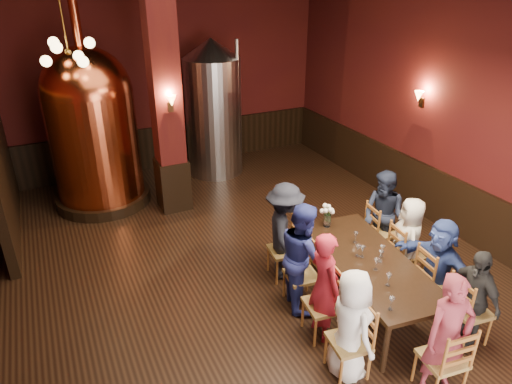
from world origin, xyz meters
name	(u,v)px	position (x,y,z in m)	size (l,w,h in m)	color
room	(244,140)	(0.00, 0.00, 2.25)	(10.00, 10.02, 4.50)	black
wainscot_right	(442,199)	(3.96, 0.00, 0.50)	(0.08, 9.90, 1.00)	black
wainscot_back	(159,147)	(0.00, 4.96, 0.50)	(7.90, 0.08, 1.00)	black
column	(165,96)	(-0.30, 2.80, 2.25)	(0.58, 0.58, 4.50)	#47130F
partition	(0,169)	(-3.20, 3.20, 1.20)	(0.22, 3.50, 2.40)	black
pendant_cluster	(68,52)	(-1.80, 2.90, 3.10)	(0.90, 0.90, 1.70)	#A57226
sconce_wall	(422,98)	(3.90, 0.80, 2.20)	(0.20, 0.20, 0.36)	black
sconce_column	(170,102)	(-0.30, 2.50, 2.20)	(0.20, 0.20, 0.36)	black
dining_table	(370,263)	(1.28, -1.28, 0.69)	(1.29, 2.50, 0.75)	black
chair_0	(349,341)	(0.31, -2.16, 0.46)	(0.46, 0.46, 0.92)	brown
person_0	(351,325)	(0.31, -2.16, 0.70)	(0.69, 0.45, 1.40)	white
chair_1	(323,305)	(0.39, -1.50, 0.46)	(0.46, 0.46, 0.92)	brown
person_1	(324,286)	(0.39, -1.50, 0.75)	(0.55, 0.36, 1.51)	#AD1D2F
chair_2	(302,275)	(0.47, -0.84, 0.46)	(0.46, 0.46, 0.92)	brown
person_2	(303,256)	(0.47, -0.84, 0.78)	(0.76, 0.38, 1.57)	navy
chair_3	(284,250)	(0.56, -0.18, 0.46)	(0.46, 0.46, 0.92)	brown
person_3	(284,232)	(0.56, -0.18, 0.78)	(1.00, 0.58, 1.55)	black
chair_4	(470,310)	(2.00, -2.37, 0.46)	(0.46, 0.46, 0.92)	brown
person_4	(473,297)	(2.00, -2.37, 0.66)	(0.78, 0.32, 1.33)	black
chair_5	(435,279)	(2.08, -1.71, 0.46)	(0.46, 0.46, 0.92)	brown
person_5	(437,265)	(2.08, -1.71, 0.69)	(1.28, 0.41, 1.38)	#2E438A
chair_6	(406,253)	(2.16, -1.05, 0.46)	(0.46, 0.46, 0.92)	brown
person_6	(408,241)	(2.16, -1.05, 0.68)	(0.67, 0.43, 1.37)	beige
chair_7	(381,232)	(2.24, -0.39, 0.46)	(0.46, 0.46, 0.92)	brown
person_7	(383,216)	(2.24, -0.39, 0.75)	(0.73, 0.36, 1.50)	#1C2439
chair_8	(443,358)	(1.09, -2.81, 0.46)	(0.46, 0.46, 0.92)	brown
person_8	(448,337)	(1.09, -2.81, 0.76)	(0.56, 0.37, 1.53)	maroon
copper_kettle	(93,127)	(-1.54, 3.64, 1.60)	(2.13, 2.13, 4.38)	black
steel_vessel	(213,108)	(1.10, 4.14, 1.51)	(1.41, 1.41, 3.02)	#B2B2B7
rose_vase	(328,212)	(1.25, -0.27, 0.99)	(0.22, 0.22, 0.37)	white
wine_glass_0	(355,237)	(1.35, -0.84, 0.83)	(0.07, 0.07, 0.17)	white
wine_glass_1	(362,252)	(1.21, -1.18, 0.83)	(0.07, 0.07, 0.17)	white
wine_glass_2	(382,251)	(1.46, -1.28, 0.83)	(0.07, 0.07, 0.17)	white
wine_glass_3	(388,280)	(1.11, -1.83, 0.83)	(0.07, 0.07, 0.17)	white
wine_glass_4	(358,251)	(1.17, -1.13, 0.83)	(0.07, 0.07, 0.17)	white
wine_glass_5	(381,257)	(1.36, -1.38, 0.83)	(0.07, 0.07, 0.17)	white
wine_glass_6	(391,304)	(0.84, -2.19, 0.83)	(0.07, 0.07, 0.17)	white
wine_glass_7	(376,264)	(1.19, -1.50, 0.83)	(0.07, 0.07, 0.17)	white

